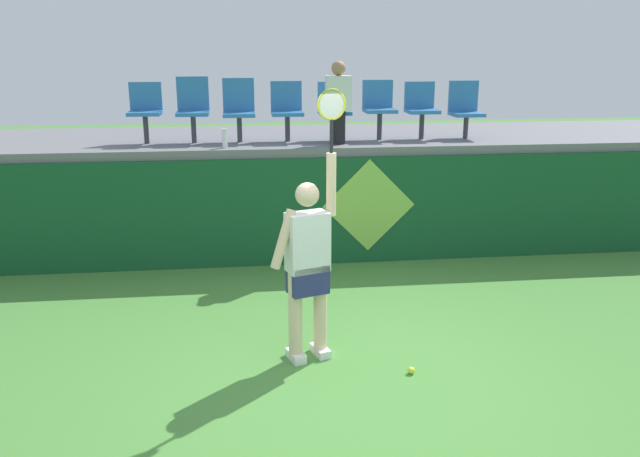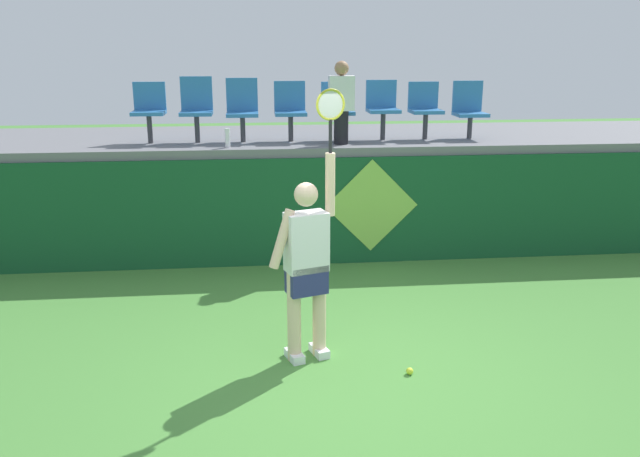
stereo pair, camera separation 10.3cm
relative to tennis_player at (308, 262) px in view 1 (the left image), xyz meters
name	(u,v)px [view 1 (the left image)]	position (x,y,z in m)	size (l,w,h in m)	color
ground_plane	(357,381)	(0.38, -0.52, -0.97)	(40.00, 40.00, 0.00)	#478438
court_back_wall	(315,210)	(0.38, 2.83, -0.24)	(12.49, 0.20, 1.47)	#144C28
spectator_platform	(306,139)	(0.38, 4.08, 0.56)	(12.49, 2.61, 0.12)	slate
tennis_player	(308,262)	(0.00, 0.00, 0.00)	(0.73, 0.37, 2.54)	white
tennis_ball	(411,370)	(0.90, -0.44, -0.94)	(0.07, 0.07, 0.07)	#D1E533
water_bottle	(225,138)	(-0.81, 3.00, 0.74)	(0.07, 0.07, 0.25)	white
stadium_chair_0	(145,108)	(-1.89, 3.56, 1.09)	(0.44, 0.42, 0.82)	#38383D
stadium_chair_1	(193,106)	(-1.24, 3.57, 1.11)	(0.44, 0.42, 0.89)	#38383D
stadium_chair_2	(239,107)	(-0.61, 3.57, 1.09)	(0.44, 0.42, 0.87)	#38383D
stadium_chair_3	(287,108)	(0.06, 3.57, 1.08)	(0.44, 0.42, 0.82)	#38383D
stadium_chair_4	(334,107)	(0.73, 3.56, 1.07)	(0.44, 0.42, 0.81)	#38383D
stadium_chair_5	(379,106)	(1.38, 3.56, 1.09)	(0.44, 0.42, 0.83)	#38383D
stadium_chair_6	(421,107)	(2.00, 3.56, 1.07)	(0.44, 0.42, 0.81)	#38383D
stadium_chair_7	(465,108)	(2.66, 3.57, 1.05)	(0.44, 0.42, 0.81)	#38383D
spectator_0	(338,101)	(0.73, 3.15, 1.20)	(0.34, 0.20, 1.11)	black
wall_signage_mount	(368,262)	(1.10, 2.73, -0.97)	(1.27, 0.01, 1.44)	#144C28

